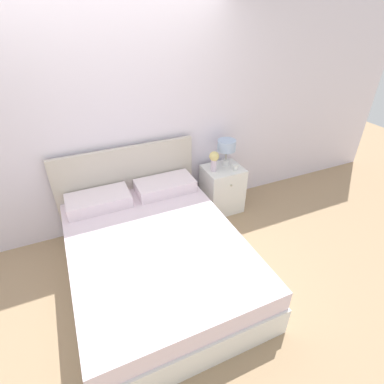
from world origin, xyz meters
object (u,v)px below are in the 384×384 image
(table_lamp, at_px, (227,147))
(nightstand, at_px, (222,189))
(flower_vase, at_px, (214,159))
(alarm_clock, at_px, (235,167))
(bed, at_px, (154,253))

(table_lamp, bearing_deg, nightstand, -133.70)
(flower_vase, xyz_separation_m, alarm_clock, (0.25, -0.09, -0.13))
(bed, relative_size, flower_vase, 8.01)
(bed, bearing_deg, flower_vase, 34.85)
(flower_vase, bearing_deg, table_lamp, 20.18)
(nightstand, bearing_deg, flower_vase, -176.56)
(nightstand, xyz_separation_m, alarm_clock, (0.11, -0.10, 0.35))
(table_lamp, bearing_deg, flower_vase, -159.82)
(alarm_clock, bearing_deg, bed, -153.76)
(bed, distance_m, alarm_clock, 1.48)
(nightstand, xyz_separation_m, table_lamp, (0.07, 0.07, 0.56))
(table_lamp, relative_size, alarm_clock, 4.77)
(nightstand, relative_size, table_lamp, 1.83)
(bed, xyz_separation_m, flower_vase, (1.04, 0.72, 0.51))
(nightstand, height_order, table_lamp, table_lamp)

